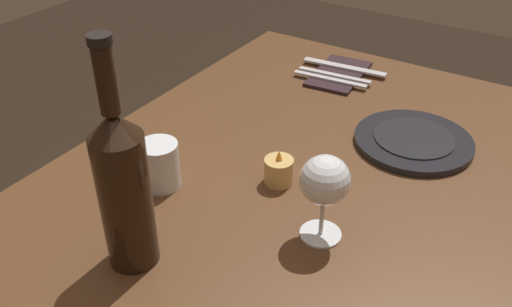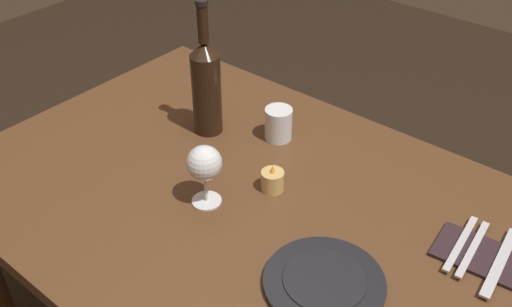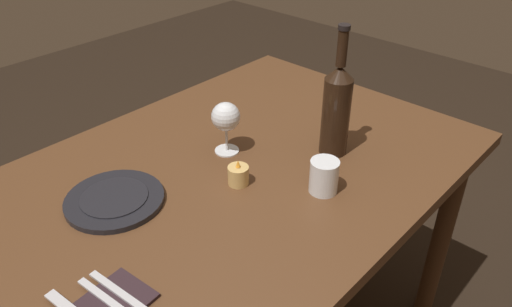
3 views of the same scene
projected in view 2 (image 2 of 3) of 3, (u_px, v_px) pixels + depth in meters
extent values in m
cube|color=#56351E|center=(244.00, 201.00, 1.31)|extent=(1.30, 0.90, 0.04)
cylinder|color=#412816|center=(191.00, 158.00, 2.06)|extent=(0.06, 0.06, 0.70)
cylinder|color=white|center=(207.00, 201.00, 1.28)|extent=(0.07, 0.07, 0.00)
cylinder|color=white|center=(206.00, 188.00, 1.26)|extent=(0.01, 0.01, 0.07)
sphere|color=white|center=(204.00, 163.00, 1.22)|extent=(0.08, 0.08, 0.08)
cylinder|color=maroon|center=(204.00, 163.00, 1.22)|extent=(0.06, 0.06, 0.03)
cylinder|color=black|center=(207.00, 94.00, 1.45)|extent=(0.07, 0.07, 0.21)
cone|color=black|center=(204.00, 49.00, 1.37)|extent=(0.07, 0.07, 0.03)
cylinder|color=black|center=(203.00, 24.00, 1.34)|extent=(0.03, 0.03, 0.09)
cylinder|color=black|center=(201.00, 2.00, 1.31)|extent=(0.03, 0.03, 0.01)
cylinder|color=white|center=(278.00, 124.00, 1.46)|extent=(0.07, 0.07, 0.08)
cylinder|color=silver|center=(278.00, 131.00, 1.47)|extent=(0.06, 0.06, 0.03)
cylinder|color=#DBB266|center=(272.00, 181.00, 1.30)|extent=(0.05, 0.05, 0.05)
cylinder|color=white|center=(272.00, 183.00, 1.30)|extent=(0.04, 0.04, 0.03)
cone|color=#F99E2D|center=(273.00, 169.00, 1.28)|extent=(0.01, 0.01, 0.02)
cylinder|color=black|center=(324.00, 282.00, 1.08)|extent=(0.23, 0.23, 0.01)
cylinder|color=black|center=(324.00, 279.00, 1.08)|extent=(0.16, 0.16, 0.00)
cube|color=#2D1E23|center=(484.00, 257.00, 1.14)|extent=(0.20, 0.13, 0.01)
cube|color=silver|center=(473.00, 249.00, 1.15)|extent=(0.03, 0.18, 0.00)
cube|color=silver|center=(461.00, 243.00, 1.16)|extent=(0.03, 0.18, 0.00)
cube|color=silver|center=(500.00, 262.00, 1.12)|extent=(0.04, 0.21, 0.00)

